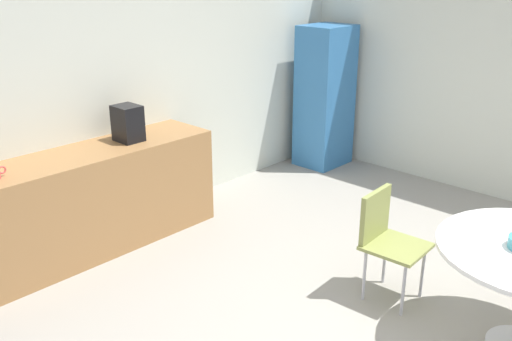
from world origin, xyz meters
name	(u,v)px	position (x,y,z in m)	size (l,w,h in m)	color
wall_back	(123,87)	(0.00, 3.00, 1.30)	(6.00, 0.10, 2.60)	silver
counter_block	(87,202)	(-0.68, 2.65, 0.45)	(2.38, 0.60, 0.90)	#9E7042
locker_cabinet	(325,97)	(2.55, 2.55, 0.85)	(0.60, 0.50, 1.70)	#3372B2
chair_olive	(385,232)	(0.45, 0.40, 0.52)	(0.44, 0.44, 0.83)	silver
coffee_maker	(128,123)	(-0.21, 2.65, 1.06)	(0.20, 0.24, 0.32)	black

